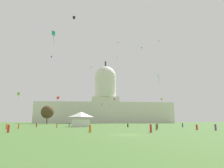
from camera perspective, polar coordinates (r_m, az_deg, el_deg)
ground_plane at (r=31.74m, az=4.66°, el=-15.09°), size 800.00×800.00×0.00m
capitol_building at (r=202.70m, az=-2.06°, el=-6.14°), size 143.84×23.29×67.67m
event_tent at (r=76.60m, az=-9.38°, el=-10.47°), size 7.57×7.69×5.81m
tree_west_mid at (r=132.37m, az=-18.98°, el=-8.02°), size 9.27×8.51×12.31m
person_red_near_tent at (r=38.25m, az=11.67°, el=-13.01°), size 0.60×0.60×1.78m
person_denim_back_right at (r=85.99m, az=-12.81°, el=-11.86°), size 0.61×0.61×1.64m
person_black_front_center at (r=70.26m, az=4.81°, el=-12.36°), size 0.57×0.57×1.50m
person_red_edge_east at (r=53.62m, az=24.30°, el=-11.82°), size 0.54×0.54×1.51m
person_purple_edge_west at (r=52.25m, az=28.85°, el=-11.40°), size 0.53×0.53×1.64m
person_orange_near_tree_east at (r=63.05m, az=-26.41°, el=-11.36°), size 0.62×0.62×1.60m
person_red_aisle_center at (r=68.36m, az=-16.34°, el=-11.89°), size 0.38×0.38×1.68m
person_denim_near_tree_west at (r=75.55m, az=20.59°, el=-11.56°), size 0.64×0.64×1.64m
person_maroon_back_left at (r=75.52m, az=-21.87°, el=-11.42°), size 0.49×0.49×1.75m
person_red_lawn_far_right at (r=42.55m, az=-28.86°, el=-11.75°), size 0.63×0.63×1.68m
person_orange_front_left at (r=60.55m, az=-29.31°, el=-11.15°), size 0.50×0.50×1.62m
person_orange_mid_left at (r=38.25m, az=-6.65°, el=-13.31°), size 0.62×0.62×1.59m
person_olive_back_center at (r=49.49m, az=13.31°, el=-12.57°), size 0.58×0.58×1.60m
person_maroon_mid_right at (r=59.20m, az=13.59°, el=-12.33°), size 0.51×0.51×1.48m
kite_orange_low at (r=126.82m, az=14.74°, el=-4.42°), size 1.16×0.65×1.11m
kite_black_high at (r=145.24m, az=1.90°, el=12.22°), size 1.48×0.95×2.08m
kite_blue_low at (r=173.51m, az=-3.14°, el=-6.19°), size 0.52×0.26×2.76m
kite_turquoise_mid at (r=65.88m, az=-17.26°, el=14.43°), size 1.10×1.02×4.59m
kite_magenta_mid at (r=163.54m, az=0.74°, el=-4.62°), size 1.28×1.36×1.36m
kite_violet_high at (r=149.07m, az=-17.86°, el=7.91°), size 1.06×0.10×1.28m
kite_pink_mid at (r=80.96m, az=-2.77°, el=3.97°), size 1.51×1.11×0.09m
kite_lime_low at (r=76.90m, az=-26.45°, el=-2.70°), size 1.11×1.14×3.49m
kite_green_high at (r=126.59m, az=8.97°, el=10.78°), size 0.64×1.19×1.04m
kite_white_high at (r=127.85m, az=14.09°, el=12.62°), size 1.26×1.26×2.44m
kite_red_low at (r=75.02m, az=-16.00°, el=-3.99°), size 1.00×1.05×2.27m
kite_yellow_high at (r=110.85m, az=1.66°, el=8.26°), size 1.51×1.31×2.87m
kite_cyan_mid at (r=84.89m, az=13.90°, el=2.12°), size 0.63×0.94×4.32m
kite_gold_high at (r=162.07m, az=-6.38°, el=5.08°), size 0.87×0.74×2.69m
kite_orange_low_b at (r=100.61m, az=-0.83°, el=-6.47°), size 1.16×0.91×0.23m
kite_black_high_b at (r=105.97m, az=-11.45°, el=19.13°), size 1.45×1.45×1.15m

